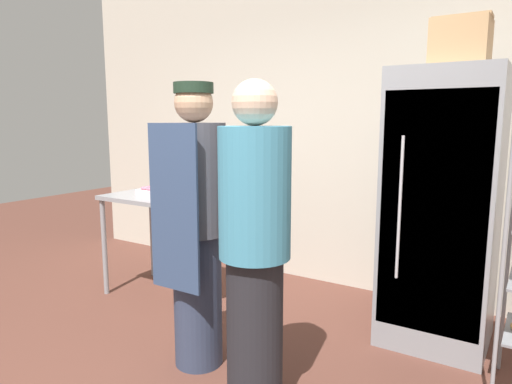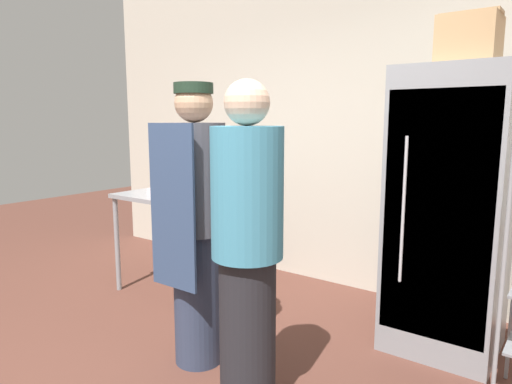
% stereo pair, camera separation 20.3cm
% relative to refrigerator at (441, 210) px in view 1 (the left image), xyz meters
% --- Properties ---
extents(back_wall, '(6.40, 0.12, 3.06)m').
position_rel_refrigerator_xyz_m(back_wall, '(-0.95, 0.74, 0.59)').
color(back_wall, beige).
rests_on(back_wall, ground_plane).
extents(refrigerator, '(0.70, 0.70, 1.88)m').
position_rel_refrigerator_xyz_m(refrigerator, '(0.00, 0.00, 0.00)').
color(refrigerator, gray).
rests_on(refrigerator, ground_plane).
extents(prep_counter, '(1.10, 0.66, 0.90)m').
position_rel_refrigerator_xyz_m(prep_counter, '(-2.16, -0.37, -0.15)').
color(prep_counter, gray).
rests_on(prep_counter, ground_plane).
extents(donut_box, '(0.27, 0.20, 0.24)m').
position_rel_refrigerator_xyz_m(donut_box, '(-2.30, -0.40, -0.00)').
color(donut_box, silver).
rests_on(donut_box, prep_counter).
extents(blender_pitcher, '(0.12, 0.12, 0.30)m').
position_rel_refrigerator_xyz_m(blender_pitcher, '(-2.00, -0.25, 0.09)').
color(blender_pitcher, '#99999E').
rests_on(blender_pitcher, prep_counter).
extents(cardboard_storage_box, '(0.34, 0.33, 0.31)m').
position_rel_refrigerator_xyz_m(cardboard_storage_box, '(0.06, -0.05, 1.09)').
color(cardboard_storage_box, tan).
rests_on(cardboard_storage_box, refrigerator).
extents(person_baker, '(0.37, 0.39, 1.76)m').
position_rel_refrigerator_xyz_m(person_baker, '(-1.21, -1.14, -0.02)').
color(person_baker, '#333D56').
rests_on(person_baker, ground_plane).
extents(person_customer, '(0.37, 0.37, 1.75)m').
position_rel_refrigerator_xyz_m(person_customer, '(-0.66, -1.34, -0.05)').
color(person_customer, '#232328').
rests_on(person_customer, ground_plane).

